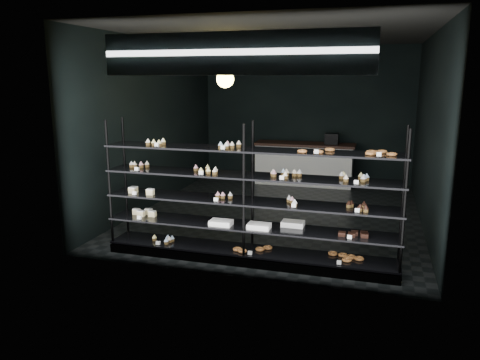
# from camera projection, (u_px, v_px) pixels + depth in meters

# --- Properties ---
(room) EXTENTS (5.01, 6.01, 3.20)m
(room) POSITION_uv_depth(u_px,v_px,m) (281.00, 127.00, 8.43)
(room) COLOR black
(room) RESTS_ON ground
(display_shelf) EXTENTS (4.00, 0.50, 1.91)m
(display_shelf) POSITION_uv_depth(u_px,v_px,m) (246.00, 217.00, 6.33)
(display_shelf) COLOR black
(display_shelf) RESTS_ON room
(signage) EXTENTS (3.30, 0.05, 0.50)m
(signage) POSITION_uv_depth(u_px,v_px,m) (232.00, 53.00, 5.44)
(signage) COLOR #0D1043
(signage) RESTS_ON room
(pendant_lamp) EXTENTS (0.29, 0.29, 0.87)m
(pendant_lamp) POSITION_uv_depth(u_px,v_px,m) (225.00, 79.00, 7.63)
(pendant_lamp) COLOR black
(pendant_lamp) RESTS_ON room
(service_counter) EXTENTS (2.32, 0.65, 1.23)m
(service_counter) POSITION_uv_depth(u_px,v_px,m) (304.00, 163.00, 10.98)
(service_counter) COLOR silver
(service_counter) RESTS_ON room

